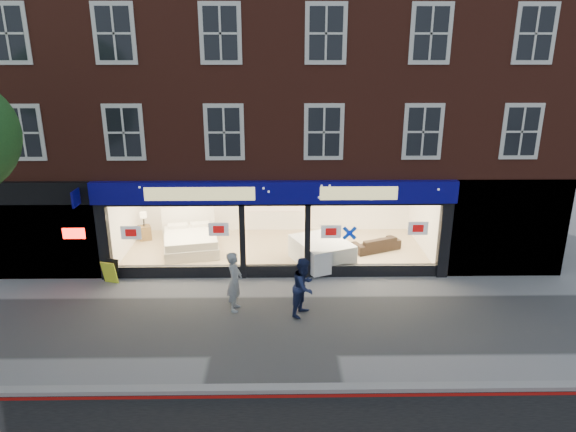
{
  "coord_description": "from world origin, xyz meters",
  "views": [
    {
      "loc": [
        0.18,
        -12.46,
        7.22
      ],
      "look_at": [
        0.41,
        2.5,
        2.3
      ],
      "focal_mm": 32.0,
      "sensor_mm": 36.0,
      "label": 1
    }
  ],
  "objects_px": {
    "a_board": "(110,271)",
    "pedestrian_blue": "(304,287)",
    "sofa": "(376,243)",
    "pedestrian_grey": "(235,281)",
    "mattress_stack": "(322,251)",
    "display_bed": "(190,240)"
  },
  "relations": [
    {
      "from": "pedestrian_blue",
      "to": "a_board",
      "type": "bearing_deg",
      "value": 99.87
    },
    {
      "from": "display_bed",
      "to": "mattress_stack",
      "type": "xyz_separation_m",
      "value": [
        4.75,
        -1.27,
        0.03
      ]
    },
    {
      "from": "a_board",
      "to": "pedestrian_grey",
      "type": "bearing_deg",
      "value": -6.59
    },
    {
      "from": "a_board",
      "to": "pedestrian_blue",
      "type": "distance_m",
      "value": 6.51
    },
    {
      "from": "pedestrian_grey",
      "to": "sofa",
      "type": "bearing_deg",
      "value": -41.42
    },
    {
      "from": "display_bed",
      "to": "pedestrian_blue",
      "type": "relative_size",
      "value": 1.58
    },
    {
      "from": "sofa",
      "to": "a_board",
      "type": "bearing_deg",
      "value": -9.13
    },
    {
      "from": "sofa",
      "to": "pedestrian_blue",
      "type": "xyz_separation_m",
      "value": [
        -2.87,
        -4.56,
        0.49
      ]
    },
    {
      "from": "mattress_stack",
      "to": "sofa",
      "type": "distance_m",
      "value": 2.38
    },
    {
      "from": "sofa",
      "to": "pedestrian_grey",
      "type": "height_order",
      "value": "pedestrian_grey"
    },
    {
      "from": "mattress_stack",
      "to": "a_board",
      "type": "bearing_deg",
      "value": -169.32
    },
    {
      "from": "display_bed",
      "to": "mattress_stack",
      "type": "bearing_deg",
      "value": -27.05
    },
    {
      "from": "pedestrian_grey",
      "to": "display_bed",
      "type": "bearing_deg",
      "value": 31.72
    },
    {
      "from": "mattress_stack",
      "to": "a_board",
      "type": "distance_m",
      "value": 7.02
    },
    {
      "from": "mattress_stack",
      "to": "pedestrian_grey",
      "type": "xyz_separation_m",
      "value": [
        -2.74,
        -3.15,
        0.38
      ]
    },
    {
      "from": "mattress_stack",
      "to": "pedestrian_blue",
      "type": "bearing_deg",
      "value": -102.59
    },
    {
      "from": "display_bed",
      "to": "pedestrian_blue",
      "type": "xyz_separation_m",
      "value": [
        3.98,
        -4.72,
        0.38
      ]
    },
    {
      "from": "display_bed",
      "to": "sofa",
      "type": "bearing_deg",
      "value": -13.42
    },
    {
      "from": "display_bed",
      "to": "pedestrian_grey",
      "type": "distance_m",
      "value": 4.87
    },
    {
      "from": "sofa",
      "to": "pedestrian_blue",
      "type": "distance_m",
      "value": 5.41
    },
    {
      "from": "display_bed",
      "to": "mattress_stack",
      "type": "distance_m",
      "value": 4.91
    },
    {
      "from": "mattress_stack",
      "to": "pedestrian_blue",
      "type": "height_order",
      "value": "pedestrian_blue"
    }
  ]
}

